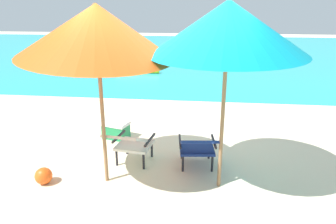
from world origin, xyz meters
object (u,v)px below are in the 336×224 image
at_px(lounge_chair_right, 198,146).
at_px(beach_ball, 44,176).
at_px(lounge_chair_left, 130,142).
at_px(beach_umbrella_left, 97,31).
at_px(swim_buoy, 137,70).
at_px(cooler_box, 116,130).
at_px(beach_umbrella_right, 228,28).

relative_size(lounge_chair_right, beach_ball, 3.88).
distance_m(lounge_chair_left, beach_umbrella_left, 1.76).
distance_m(swim_buoy, beach_ball, 7.60).
xyz_separation_m(lounge_chair_left, lounge_chair_right, (1.03, -0.01, 0.00)).
bearing_deg(beach_umbrella_left, beach_ball, -167.91).
distance_m(swim_buoy, cooler_box, 5.97).
xyz_separation_m(lounge_chair_right, beach_umbrella_left, (-1.27, -0.45, 1.68)).
height_order(swim_buoy, lounge_chair_left, lounge_chair_left).
relative_size(lounge_chair_left, beach_umbrella_right, 0.36).
distance_m(lounge_chair_left, beach_ball, 1.30).
bearing_deg(lounge_chair_left, cooler_box, 116.76).
bearing_deg(beach_umbrella_left, lounge_chair_right, 19.39).
height_order(beach_umbrella_left, cooler_box, beach_umbrella_left).
bearing_deg(beach_umbrella_right, beach_umbrella_left, -178.11).
height_order(lounge_chair_left, beach_umbrella_left, beach_umbrella_left).
height_order(beach_umbrella_left, beach_ball, beach_umbrella_left).
distance_m(beach_umbrella_right, cooler_box, 3.07).
bearing_deg(lounge_chair_right, swim_buoy, 109.00).
bearing_deg(beach_umbrella_right, lounge_chair_right, 128.11).
bearing_deg(beach_umbrella_right, beach_ball, -174.49).
bearing_deg(lounge_chair_left, swim_buoy, 101.14).
relative_size(beach_umbrella_left, cooler_box, 5.12).
bearing_deg(lounge_chair_left, beach_umbrella_right, -16.75).
bearing_deg(lounge_chair_right, beach_umbrella_right, -51.89).
height_order(swim_buoy, beach_umbrella_right, beach_umbrella_right).
bearing_deg(beach_umbrella_left, cooler_box, 100.72).
height_order(swim_buoy, beach_ball, beach_ball).
height_order(beach_umbrella_right, beach_ball, beach_umbrella_right).
height_order(beach_ball, cooler_box, cooler_box).
bearing_deg(swim_buoy, beach_umbrella_right, -69.80).
bearing_deg(lounge_chair_right, lounge_chair_left, 179.60).
height_order(lounge_chair_right, beach_ball, lounge_chair_right).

